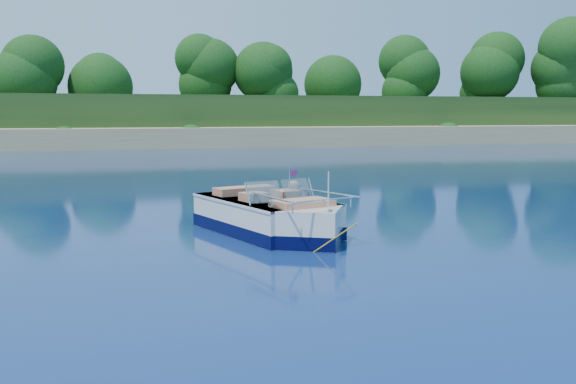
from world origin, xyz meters
name	(u,v)px	position (x,y,z in m)	size (l,w,h in m)	color
ground	(332,237)	(0.00, 0.00, 0.00)	(160.00, 160.00, 0.00)	#0A1C48
shoreline	(147,127)	(0.00, 63.77, 0.98)	(170.00, 59.00, 6.00)	#917E54
treeline	(163,76)	(0.04, 41.01, 5.55)	(150.00, 7.12, 8.19)	black
motorboat	(273,219)	(-1.13, 0.57, 0.33)	(2.78, 4.97, 1.71)	silver
tow_tube	(296,214)	(-0.04, 2.51, 0.10)	(1.71, 1.71, 0.37)	yellow
boy	(292,218)	(-0.17, 2.52, 0.00)	(0.56, 0.37, 1.53)	tan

